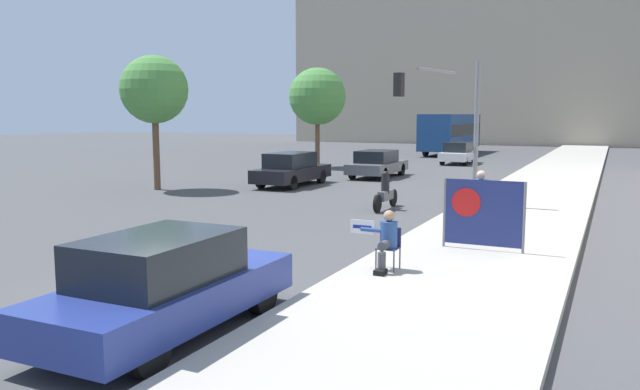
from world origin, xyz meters
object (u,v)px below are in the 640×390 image
at_px(seated_protester, 386,239).
at_px(traffic_light_pole, 443,107).
at_px(car_on_road_nearest, 291,169).
at_px(car_on_road_midblock, 377,164).
at_px(motorcycle_on_road, 386,193).
at_px(jogger_on_sidewalk, 480,206).
at_px(street_tree_near_curb, 154,90).
at_px(car_on_road_distant, 458,153).
at_px(city_bus_on_road, 451,131).
at_px(street_tree_midblock, 317,97).
at_px(protest_banner, 483,213).
at_px(parked_car_curbside, 165,285).

distance_m(seated_protester, traffic_light_pole, 10.39).
distance_m(traffic_light_pole, car_on_road_nearest, 8.93).
bearing_deg(seated_protester, car_on_road_midblock, 123.27).
bearing_deg(motorcycle_on_road, jogger_on_sidewalk, -50.62).
bearing_deg(jogger_on_sidewalk, street_tree_near_curb, 13.91).
bearing_deg(car_on_road_distant, car_on_road_nearest, -104.08).
height_order(city_bus_on_road, motorcycle_on_road, city_bus_on_road).
bearing_deg(street_tree_midblock, motorcycle_on_road, -56.64).
relative_size(jogger_on_sidewalk, street_tree_midblock, 0.29).
height_order(jogger_on_sidewalk, car_on_road_distant, jogger_on_sidewalk).
bearing_deg(car_on_road_nearest, car_on_road_midblock, 67.77).
xyz_separation_m(car_on_road_nearest, street_tree_midblock, (-3.27, 9.54, 3.53)).
height_order(motorcycle_on_road, street_tree_midblock, street_tree_midblock).
xyz_separation_m(motorcycle_on_road, street_tree_near_curb, (-10.77, 1.12, 3.68)).
xyz_separation_m(car_on_road_nearest, street_tree_near_curb, (-4.56, -3.73, 3.49)).
bearing_deg(motorcycle_on_road, car_on_road_midblock, 111.67).
relative_size(protest_banner, parked_car_curbside, 0.42).
relative_size(parked_car_curbside, city_bus_on_road, 0.40).
height_order(seated_protester, jogger_on_sidewalk, jogger_on_sidewalk).
bearing_deg(car_on_road_nearest, parked_car_curbside, -67.53).
height_order(jogger_on_sidewalk, car_on_road_nearest, jogger_on_sidewalk).
xyz_separation_m(jogger_on_sidewalk, traffic_light_pole, (-2.60, 6.44, 2.41)).
bearing_deg(motorcycle_on_road, parked_car_curbside, -84.93).
distance_m(car_on_road_distant, city_bus_on_road, 10.65).
bearing_deg(motorcycle_on_road, car_on_road_distant, 96.23).
height_order(protest_banner, car_on_road_distant, protest_banner).
relative_size(seated_protester, street_tree_near_curb, 0.21).
distance_m(seated_protester, motorcycle_on_road, 9.09).
distance_m(jogger_on_sidewalk, car_on_road_midblock, 17.29).
bearing_deg(traffic_light_pole, street_tree_near_curb, -178.83).
height_order(seated_protester, car_on_road_distant, car_on_road_distant).
bearing_deg(parked_car_curbside, protest_banner, 65.45).
distance_m(car_on_road_midblock, car_on_road_distant, 10.61).
bearing_deg(parked_car_curbside, car_on_road_nearest, 112.47).
bearing_deg(protest_banner, traffic_light_pole, 111.21).
distance_m(parked_car_curbside, street_tree_midblock, 29.52).
height_order(traffic_light_pole, car_on_road_midblock, traffic_light_pole).
distance_m(car_on_road_distant, motorcycle_on_road, 20.73).
distance_m(motorcycle_on_road, street_tree_midblock, 17.62).
xyz_separation_m(seated_protester, street_tree_near_curb, (-13.80, 9.68, 3.44)).
bearing_deg(traffic_light_pole, street_tree_midblock, 130.30).
bearing_deg(car_on_road_nearest, car_on_road_distant, 75.92).
xyz_separation_m(jogger_on_sidewalk, city_bus_on_road, (-9.39, 35.83, 0.80)).
bearing_deg(jogger_on_sidewalk, parked_car_curbside, 105.45).
height_order(traffic_light_pole, car_on_road_distant, traffic_light_pole).
bearing_deg(traffic_light_pole, jogger_on_sidewalk, -68.03).
distance_m(seated_protester, city_bus_on_road, 40.20).
bearing_deg(motorcycle_on_road, protest_banner, -53.32).
bearing_deg(jogger_on_sidewalk, city_bus_on_road, -38.89).
bearing_deg(street_tree_near_curb, street_tree_midblock, 84.43).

